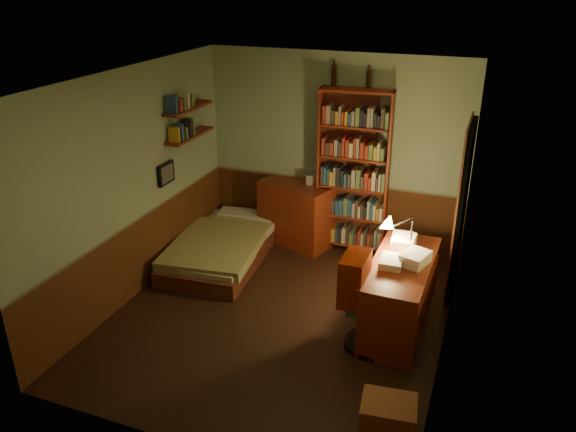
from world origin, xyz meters
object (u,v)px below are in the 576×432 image
(dresser, at_px, (296,214))
(desk, at_px, (399,294))
(desk_lamp, at_px, (412,226))
(bed, at_px, (223,239))
(mini_stereo, at_px, (315,178))
(cardboard_box_a, at_px, (388,418))
(office_chair, at_px, (373,306))
(cardboard_box_b, at_px, (390,419))
(bookshelf, at_px, (353,173))

(dresser, relative_size, desk, 0.68)
(desk_lamp, bearing_deg, bed, 159.59)
(dresser, relative_size, mini_stereo, 3.94)
(desk_lamp, distance_m, cardboard_box_a, 2.07)
(office_chair, xyz_separation_m, cardboard_box_a, (0.40, -1.11, -0.32))
(dresser, height_order, desk_lamp, desk_lamp)
(desk, relative_size, office_chair, 1.49)
(dresser, bearing_deg, cardboard_box_b, -39.63)
(dresser, distance_m, desk, 2.27)
(bookshelf, distance_m, cardboard_box_a, 3.49)
(dresser, xyz_separation_m, desk_lamp, (1.74, -1.22, 0.63))
(dresser, distance_m, bookshelf, 1.00)
(desk, xyz_separation_m, cardboard_box_b, (0.22, -1.52, -0.28))
(mini_stereo, xyz_separation_m, desk_lamp, (1.51, -1.34, 0.12))
(mini_stereo, height_order, desk_lamp, desk_lamp)
(office_chair, relative_size, cardboard_box_b, 3.26)
(office_chair, height_order, cardboard_box_a, office_chair)
(mini_stereo, height_order, bookshelf, bookshelf)
(bed, xyz_separation_m, desk_lamp, (2.47, -0.42, 0.78))
(bookshelf, distance_m, desk_lamp, 1.63)
(office_chair, bearing_deg, bed, 153.21)
(cardboard_box_a, bearing_deg, desk_lamp, 95.74)
(mini_stereo, height_order, office_chair, mini_stereo)
(bookshelf, bearing_deg, desk, -64.42)
(bed, relative_size, mini_stereo, 7.65)
(bookshelf, xyz_separation_m, office_chair, (0.77, -2.05, -0.60))
(desk, height_order, desk_lamp, desk_lamp)
(bookshelf, distance_m, cardboard_box_b, 3.46)
(bookshelf, relative_size, office_chair, 2.25)
(cardboard_box_b, bearing_deg, office_chair, 111.13)
(desk_lamp, bearing_deg, cardboard_box_b, -94.57)
(desk_lamp, distance_m, office_chair, 0.97)
(dresser, xyz_separation_m, cardboard_box_b, (1.93, -3.01, -0.33))
(bookshelf, height_order, cardboard_box_a, bookshelf)
(bookshelf, bearing_deg, cardboard_box_a, -75.08)
(bed, height_order, bookshelf, bookshelf)
(dresser, xyz_separation_m, cardboard_box_a, (1.92, -3.08, -0.27))
(bed, height_order, mini_stereo, mini_stereo)
(mini_stereo, bearing_deg, office_chair, -78.86)
(office_chair, bearing_deg, cardboard_box_b, -68.28)
(dresser, xyz_separation_m, desk, (1.71, -1.50, -0.05))
(bookshelf, bearing_deg, dresser, -178.92)
(mini_stereo, bearing_deg, cardboard_box_b, -82.21)
(bed, xyz_separation_m, bookshelf, (1.49, 0.88, 0.81))
(bed, xyz_separation_m, office_chair, (2.26, -1.17, 0.20))
(cardboard_box_b, bearing_deg, dresser, 122.63)
(bed, bearing_deg, desk_lamp, -14.18)
(bookshelf, bearing_deg, office_chair, -74.82)
(bookshelf, bearing_deg, desk_lamp, -58.39)
(bed, height_order, office_chair, office_chair)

